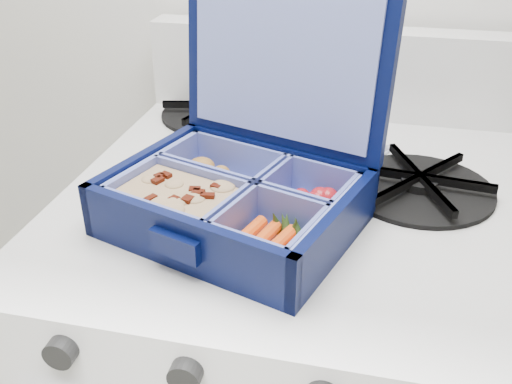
% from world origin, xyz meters
% --- Properties ---
extents(bento_box, '(0.30, 0.26, 0.06)m').
position_xyz_m(bento_box, '(-0.52, 1.59, 0.89)').
color(bento_box, '#040B34').
rests_on(bento_box, stove).
extents(burner_grate, '(0.20, 0.20, 0.03)m').
position_xyz_m(burner_grate, '(-0.33, 1.71, 0.87)').
color(burner_grate, black).
rests_on(burner_grate, stove).
extents(burner_grate_rear, '(0.21, 0.21, 0.02)m').
position_xyz_m(burner_grate_rear, '(-0.63, 1.89, 0.87)').
color(burner_grate_rear, black).
rests_on(burner_grate_rear, stove).
extents(fork, '(0.12, 0.16, 0.01)m').
position_xyz_m(fork, '(-0.42, 1.74, 0.86)').
color(fork, '#AEAFC4').
rests_on(fork, stove).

